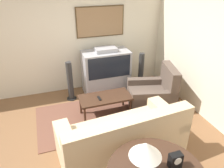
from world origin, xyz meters
TOP-DOWN VIEW (x-y plane):
  - ground_plane at (0.00, 0.00)m, footprint 12.00×12.00m
  - wall_back at (0.02, 2.13)m, footprint 12.00×0.10m
  - wall_right at (2.63, 0.00)m, footprint 0.06×12.00m
  - area_rug at (0.54, 0.69)m, footprint 2.55×1.45m
  - tv at (1.01, 1.68)m, footprint 1.12×0.60m
  - couch at (0.61, -0.47)m, footprint 2.08×1.08m
  - armchair at (1.80, 0.71)m, footprint 1.13×1.02m
  - coffee_table at (0.68, 0.69)m, footprint 1.06×0.52m
  - table_lamp at (0.44, -1.52)m, footprint 0.35×0.35m
  - mantel_clock at (0.84, -1.52)m, footprint 0.15×0.10m
  - remote at (0.54, 0.66)m, footprint 0.05×0.16m
  - speaker_tower_left at (0.10, 1.59)m, footprint 0.23×0.23m
  - speaker_tower_right at (1.91, 1.59)m, footprint 0.23×0.23m

SIDE VIEW (x-z plane):
  - ground_plane at x=0.00m, z-range 0.00..0.00m
  - area_rug at x=0.54m, z-range 0.00..0.01m
  - armchair at x=1.80m, z-range -0.18..0.75m
  - couch at x=0.61m, z-range -0.14..0.79m
  - coffee_table at x=0.68m, z-range 0.18..0.63m
  - speaker_tower_left at x=0.10m, z-range -0.03..0.92m
  - speaker_tower_right at x=1.91m, z-range -0.03..0.92m
  - remote at x=0.54m, z-range 0.45..0.47m
  - tv at x=1.01m, z-range -0.03..1.12m
  - mantel_clock at x=0.84m, z-range 0.73..0.92m
  - table_lamp at x=0.44m, z-range 0.87..1.35m
  - wall_right at x=2.63m, z-range 0.00..2.70m
  - wall_back at x=0.02m, z-range 0.01..2.71m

